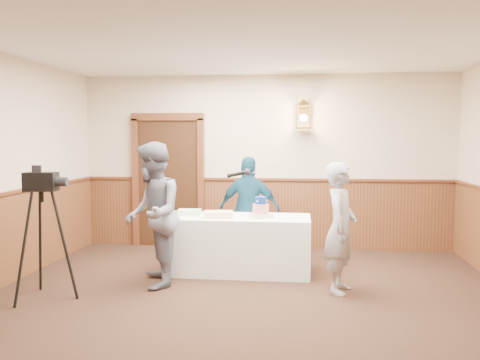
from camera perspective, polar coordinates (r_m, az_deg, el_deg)
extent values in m
plane|color=black|center=(5.05, 0.07, -15.91)|extent=(7.00, 7.00, 0.00)
cube|color=beige|center=(8.23, 2.89, 2.04)|extent=(6.00, 0.02, 2.80)
cube|color=beige|center=(1.37, -17.49, -11.53)|extent=(6.00, 0.02, 2.80)
cube|color=white|center=(4.84, 0.07, 16.88)|extent=(6.00, 7.00, 0.02)
cube|color=#562A18|center=(8.29, 2.86, -3.84)|extent=(5.98, 0.04, 1.10)
cube|color=#572B17|center=(8.21, 2.87, 0.08)|extent=(5.98, 0.07, 0.04)
cube|color=black|center=(8.46, -8.02, -0.30)|extent=(1.00, 0.06, 2.10)
cube|color=white|center=(6.79, 0.20, -7.24)|extent=(1.80, 0.80, 0.75)
cube|color=beige|center=(6.65, 2.33, -3.99)|extent=(0.35, 0.35, 0.05)
cylinder|color=#DF000C|center=(6.63, 2.34, -3.23)|extent=(0.21, 0.21, 0.12)
cylinder|color=navy|center=(6.62, 2.34, -2.29)|extent=(0.15, 0.15, 0.10)
cube|color=#DCC484|center=(6.65, -2.44, -3.88)|extent=(0.41, 0.33, 0.08)
cube|color=#A5D697|center=(6.89, -5.72, -3.62)|extent=(0.32, 0.26, 0.07)
imported|color=slate|center=(6.17, -9.80, -3.86)|extent=(0.86, 0.99, 1.74)
cylinder|color=black|center=(6.05, -0.44, 0.65)|extent=(0.23, 0.07, 0.09)
sphere|color=black|center=(6.05, 0.79, 0.89)|extent=(0.08, 0.08, 0.08)
imported|color=#99999E|center=(5.98, 11.23, -5.27)|extent=(0.48, 0.62, 1.51)
imported|color=#113B51|center=(7.29, 1.05, -3.33)|extent=(0.93, 0.48, 1.52)
cube|color=black|center=(5.95, -21.45, -0.18)|extent=(0.36, 0.22, 0.21)
cylinder|color=black|center=(5.87, -19.45, -0.19)|extent=(0.15, 0.11, 0.10)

